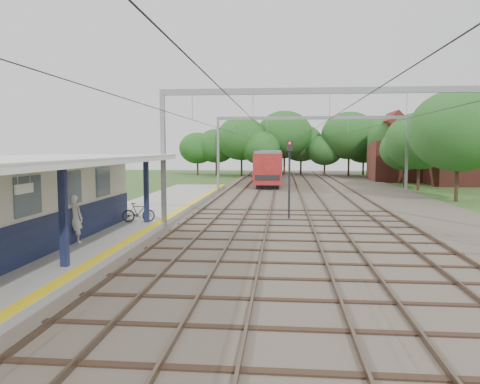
{
  "coord_description": "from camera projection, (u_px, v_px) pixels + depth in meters",
  "views": [
    {
      "loc": [
        0.98,
        -8.02,
        4.08
      ],
      "look_at": [
        -1.46,
        18.55,
        1.6
      ],
      "focal_mm": 35.0,
      "sensor_mm": 36.0,
      "label": 1
    }
  ],
  "objects": [
    {
      "name": "ground",
      "position": [
        227.0,
        376.0,
        8.42
      ],
      "size": [
        160.0,
        160.0,
        0.0
      ],
      "primitive_type": "plane",
      "color": "#2D4C1E",
      "rests_on": "ground"
    },
    {
      "name": "ballast_bed",
      "position": [
        320.0,
        199.0,
        37.8
      ],
      "size": [
        18.0,
        90.0,
        0.1
      ],
      "primitive_type": "cube",
      "color": "#473D33",
      "rests_on": "ground"
    },
    {
      "name": "platform",
      "position": [
        109.0,
        228.0,
        22.97
      ],
      "size": [
        5.0,
        52.0,
        0.35
      ],
      "primitive_type": "cube",
      "color": "gray",
      "rests_on": "ground"
    },
    {
      "name": "yellow_stripe",
      "position": [
        154.0,
        225.0,
        22.74
      ],
      "size": [
        0.45,
        52.0,
        0.01
      ],
      "primitive_type": "cube",
      "color": "yellow",
      "rests_on": "platform"
    },
    {
      "name": "canopy",
      "position": [
        5.0,
        163.0,
        14.74
      ],
      "size": [
        6.4,
        20.0,
        3.44
      ],
      "color": "#131A3D",
      "rests_on": "platform"
    },
    {
      "name": "rail_tracks",
      "position": [
        289.0,
        197.0,
        38.01
      ],
      "size": [
        11.8,
        88.0,
        0.15
      ],
      "color": "brown",
      "rests_on": "ballast_bed"
    },
    {
      "name": "catenary_system",
      "position": [
        318.0,
        128.0,
        32.67
      ],
      "size": [
        17.22,
        88.0,
        7.0
      ],
      "color": "gray",
      "rests_on": "ground"
    },
    {
      "name": "tree_band",
      "position": [
        304.0,
        142.0,
        64.25
      ],
      "size": [
        31.72,
        30.88,
        8.82
      ],
      "color": "#382619",
      "rests_on": "ground"
    },
    {
      "name": "house_near",
      "position": [
        464.0,
        158.0,
        51.84
      ],
      "size": [
        7.0,
        6.12,
        7.89
      ],
      "color": "brown",
      "rests_on": "ground"
    },
    {
      "name": "house_far",
      "position": [
        404.0,
        155.0,
        58.22
      ],
      "size": [
        8.0,
        6.12,
        8.66
      ],
      "color": "brown",
      "rests_on": "ground"
    },
    {
      "name": "person",
      "position": [
        74.0,
        219.0,
        18.51
      ],
      "size": [
        0.77,
        0.57,
        1.93
      ],
      "primitive_type": "imported",
      "rotation": [
        0.0,
        0.0,
        2.99
      ],
      "color": "silver",
      "rests_on": "platform"
    },
    {
      "name": "bicycle",
      "position": [
        139.0,
        212.0,
        23.79
      ],
      "size": [
        1.71,
        0.84,
        0.99
      ],
      "primitive_type": "imported",
      "rotation": [
        0.0,
        0.0,
        1.81
      ],
      "color": "black",
      "rests_on": "platform"
    },
    {
      "name": "train",
      "position": [
        272.0,
        164.0,
        62.34
      ],
      "size": [
        2.84,
        35.39,
        3.74
      ],
      "color": "black",
      "rests_on": "ballast_bed"
    },
    {
      "name": "signal_post",
      "position": [
        289.0,
        170.0,
        26.47
      ],
      "size": [
        0.33,
        0.29,
        4.53
      ],
      "rotation": [
        0.0,
        0.0,
        0.14
      ],
      "color": "black",
      "rests_on": "ground"
    }
  ]
}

